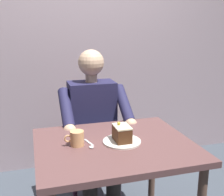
% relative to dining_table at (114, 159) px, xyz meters
% --- Properties ---
extents(cafe_rear_panel, '(6.40, 0.12, 3.00)m').
position_rel_dining_table_xyz_m(cafe_rear_panel, '(0.00, -1.36, 0.84)').
color(cafe_rear_panel, '#A79098').
rests_on(cafe_rear_panel, ground).
extents(dining_table, '(0.92, 0.76, 0.76)m').
position_rel_dining_table_xyz_m(dining_table, '(0.00, 0.00, 0.00)').
color(dining_table, brown).
rests_on(dining_table, ground).
extents(chair, '(0.42, 0.42, 0.91)m').
position_rel_dining_table_xyz_m(chair, '(0.00, -0.72, -0.16)').
color(chair, '#5B2E4A').
rests_on(chair, ground).
extents(seated_person, '(0.53, 0.58, 1.26)m').
position_rel_dining_table_xyz_m(seated_person, '(-0.00, -0.55, 0.00)').
color(seated_person, '#211F41').
rests_on(seated_person, ground).
extents(dessert_plate, '(0.23, 0.23, 0.01)m').
position_rel_dining_table_xyz_m(dessert_plate, '(-0.05, -0.00, 0.11)').
color(dessert_plate, silver).
rests_on(dessert_plate, dining_table).
extents(cake_slice, '(0.09, 0.13, 0.11)m').
position_rel_dining_table_xyz_m(cake_slice, '(-0.05, -0.00, 0.16)').
color(cake_slice, '#4E2D18').
rests_on(cake_slice, dessert_plate).
extents(coffee_cup, '(0.12, 0.08, 0.09)m').
position_rel_dining_table_xyz_m(coffee_cup, '(0.22, -0.03, 0.15)').
color(coffee_cup, tan).
rests_on(coffee_cup, dining_table).
extents(dessert_spoon, '(0.04, 0.14, 0.01)m').
position_rel_dining_table_xyz_m(dessert_spoon, '(0.15, -0.00, 0.11)').
color(dessert_spoon, silver).
rests_on(dessert_spoon, dining_table).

